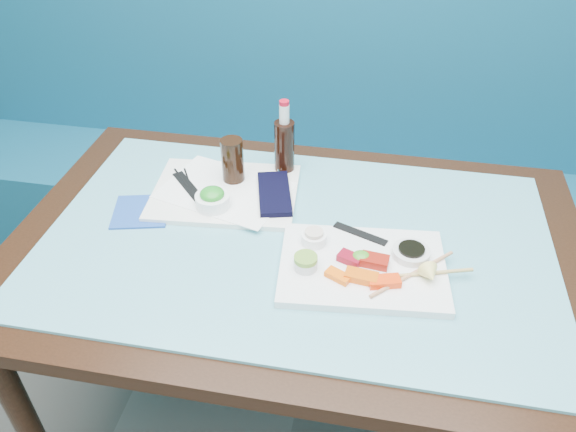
% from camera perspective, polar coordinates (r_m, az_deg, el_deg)
% --- Properties ---
extents(booth_bench, '(3.00, 0.56, 1.17)m').
position_cam_1_polar(booth_bench, '(2.26, 4.45, 3.75)').
color(booth_bench, navy).
rests_on(booth_bench, ground).
extents(dining_table, '(1.40, 0.90, 0.75)m').
position_cam_1_polar(dining_table, '(1.42, 0.81, -5.08)').
color(dining_table, black).
rests_on(dining_table, ground).
extents(glass_top, '(1.22, 0.76, 0.01)m').
position_cam_1_polar(glass_top, '(1.37, 0.84, -2.40)').
color(glass_top, '#5BA7B7').
rests_on(glass_top, dining_table).
extents(sashimi_plate, '(0.40, 0.30, 0.02)m').
position_cam_1_polar(sashimi_plate, '(1.28, 7.58, -5.20)').
color(sashimi_plate, white).
rests_on(sashimi_plate, glass_top).
extents(salmon_left, '(0.06, 0.05, 0.01)m').
position_cam_1_polar(salmon_left, '(1.23, 5.11, -6.08)').
color(salmon_left, '#FF610A').
rests_on(salmon_left, sashimi_plate).
extents(salmon_mid, '(0.08, 0.04, 0.02)m').
position_cam_1_polar(salmon_mid, '(1.23, 7.46, -6.13)').
color(salmon_mid, '#E75609').
rests_on(salmon_mid, sashimi_plate).
extents(salmon_right, '(0.07, 0.05, 0.02)m').
position_cam_1_polar(salmon_right, '(1.23, 9.77, -6.57)').
color(salmon_right, '#FF390A').
rests_on(salmon_right, sashimi_plate).
extents(tuna_left, '(0.06, 0.05, 0.02)m').
position_cam_1_polar(tuna_left, '(1.27, 6.32, -4.29)').
color(tuna_left, maroon).
rests_on(tuna_left, sashimi_plate).
extents(tuna_right, '(0.07, 0.05, 0.02)m').
position_cam_1_polar(tuna_right, '(1.27, 8.79, -4.53)').
color(tuna_right, maroon).
rests_on(tuna_right, sashimi_plate).
extents(seaweed_garnish, '(0.05, 0.05, 0.02)m').
position_cam_1_polar(seaweed_garnish, '(1.28, 7.47, -4.16)').
color(seaweed_garnish, '#3D8D20').
rests_on(seaweed_garnish, sashimi_plate).
extents(ramekin_wasabi, '(0.07, 0.07, 0.02)m').
position_cam_1_polar(ramekin_wasabi, '(1.25, 1.80, -4.90)').
color(ramekin_wasabi, silver).
rests_on(ramekin_wasabi, sashimi_plate).
extents(wasabi_fill, '(0.06, 0.06, 0.01)m').
position_cam_1_polar(wasabi_fill, '(1.24, 1.82, -4.33)').
color(wasabi_fill, olive).
rests_on(wasabi_fill, ramekin_wasabi).
extents(ramekin_ginger, '(0.08, 0.08, 0.02)m').
position_cam_1_polar(ramekin_ginger, '(1.32, 2.65, -2.27)').
color(ramekin_ginger, white).
rests_on(ramekin_ginger, sashimi_plate).
extents(ginger_fill, '(0.05, 0.05, 0.01)m').
position_cam_1_polar(ginger_fill, '(1.30, 2.67, -1.71)').
color(ginger_fill, beige).
rests_on(ginger_fill, ramekin_ginger).
extents(soy_dish, '(0.10, 0.10, 0.02)m').
position_cam_1_polar(soy_dish, '(1.31, 12.39, -3.65)').
color(soy_dish, silver).
rests_on(soy_dish, sashimi_plate).
extents(soy_fill, '(0.08, 0.08, 0.01)m').
position_cam_1_polar(soy_fill, '(1.30, 12.46, -3.28)').
color(soy_fill, black).
rests_on(soy_fill, soy_dish).
extents(lemon_wedge, '(0.05, 0.05, 0.04)m').
position_cam_1_polar(lemon_wedge, '(1.25, 14.25, -5.77)').
color(lemon_wedge, '#FFE978').
rests_on(lemon_wedge, sashimi_plate).
extents(chopstick_sleeve, '(0.14, 0.07, 0.00)m').
position_cam_1_polar(chopstick_sleeve, '(1.35, 7.34, -1.78)').
color(chopstick_sleeve, black).
rests_on(chopstick_sleeve, sashimi_plate).
extents(wooden_chopstick_a, '(0.18, 0.18, 0.01)m').
position_cam_1_polar(wooden_chopstick_a, '(1.27, 12.55, -5.74)').
color(wooden_chopstick_a, tan).
rests_on(wooden_chopstick_a, sashimi_plate).
extents(wooden_chopstick_b, '(0.24, 0.08, 0.01)m').
position_cam_1_polar(wooden_chopstick_b, '(1.27, 13.00, -5.78)').
color(wooden_chopstick_b, tan).
rests_on(wooden_chopstick_b, sashimi_plate).
extents(serving_tray, '(0.40, 0.32, 0.01)m').
position_cam_1_polar(serving_tray, '(1.51, -6.40, 2.39)').
color(serving_tray, white).
rests_on(serving_tray, glass_top).
extents(paper_placemat, '(0.37, 0.31, 0.00)m').
position_cam_1_polar(paper_placemat, '(1.51, -6.42, 2.64)').
color(paper_placemat, white).
rests_on(paper_placemat, serving_tray).
extents(seaweed_bowl, '(0.09, 0.09, 0.04)m').
position_cam_1_polar(seaweed_bowl, '(1.44, -7.66, 1.54)').
color(seaweed_bowl, white).
rests_on(seaweed_bowl, serving_tray).
extents(seaweed_salad, '(0.08, 0.08, 0.03)m').
position_cam_1_polar(seaweed_salad, '(1.43, -7.73, 2.23)').
color(seaweed_salad, '#208D23').
rests_on(seaweed_salad, seaweed_bowl).
extents(cola_glass, '(0.08, 0.08, 0.12)m').
position_cam_1_polar(cola_glass, '(1.52, -5.65, 5.65)').
color(cola_glass, black).
rests_on(cola_glass, serving_tray).
extents(navy_pouch, '(0.13, 0.20, 0.01)m').
position_cam_1_polar(navy_pouch, '(1.47, -1.39, 2.30)').
color(navy_pouch, black).
rests_on(navy_pouch, serving_tray).
extents(fork, '(0.04, 0.10, 0.01)m').
position_cam_1_polar(fork, '(1.56, -0.82, 4.49)').
color(fork, silver).
rests_on(fork, serving_tray).
extents(black_chopstick_a, '(0.14, 0.16, 0.01)m').
position_cam_1_polar(black_chopstick_a, '(1.53, -10.10, 2.85)').
color(black_chopstick_a, black).
rests_on(black_chopstick_a, serving_tray).
extents(black_chopstick_b, '(0.10, 0.18, 0.01)m').
position_cam_1_polar(black_chopstick_b, '(1.53, -9.82, 2.82)').
color(black_chopstick_b, black).
rests_on(black_chopstick_b, serving_tray).
extents(tray_sleeve, '(0.14, 0.15, 0.00)m').
position_cam_1_polar(tray_sleeve, '(1.53, -9.96, 2.82)').
color(tray_sleeve, black).
rests_on(tray_sleeve, serving_tray).
extents(cola_bottle_body, '(0.06, 0.06, 0.16)m').
position_cam_1_polar(cola_bottle_body, '(1.55, -0.37, 6.89)').
color(cola_bottle_body, black).
rests_on(cola_bottle_body, glass_top).
extents(cola_bottle_neck, '(0.04, 0.04, 0.05)m').
position_cam_1_polar(cola_bottle_neck, '(1.50, -0.38, 10.34)').
color(cola_bottle_neck, silver).
rests_on(cola_bottle_neck, cola_bottle_body).
extents(cola_bottle_cap, '(0.03, 0.03, 0.01)m').
position_cam_1_polar(cola_bottle_cap, '(1.49, -0.39, 11.43)').
color(cola_bottle_cap, red).
rests_on(cola_bottle_cap, cola_bottle_neck).
extents(blue_napkin, '(0.17, 0.17, 0.01)m').
position_cam_1_polar(blue_napkin, '(1.49, -14.71, 0.47)').
color(blue_napkin, '#1B4396').
rests_on(blue_napkin, glass_top).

